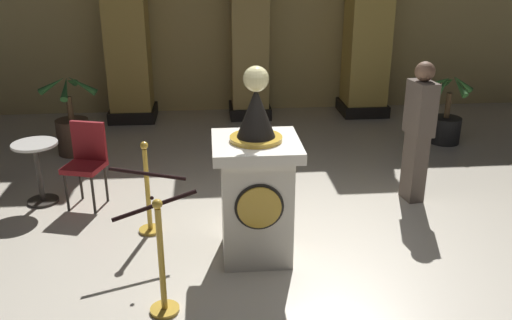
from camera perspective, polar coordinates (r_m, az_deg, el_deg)
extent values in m
plane|color=beige|center=(5.30, 3.45, -10.24)|extent=(12.54, 12.54, 0.00)
cube|color=tan|center=(9.86, -0.95, 16.06)|extent=(12.54, 0.16, 3.76)
cube|color=silver|center=(5.11, 0.00, -4.65)|extent=(0.63, 0.63, 1.06)
cube|color=silver|center=(4.89, 0.00, 1.49)|extent=(0.79, 0.79, 0.10)
cylinder|color=gold|center=(4.76, 0.35, -4.99)|extent=(0.39, 0.03, 0.39)
cylinder|color=black|center=(4.77, 0.34, -4.94)|extent=(0.43, 0.01, 0.43)
cylinder|color=gold|center=(4.86, 0.00, 2.26)|extent=(0.47, 0.47, 0.04)
cone|color=black|center=(4.79, 0.00, 5.03)|extent=(0.35, 0.35, 0.45)
cylinder|color=gold|center=(4.74, 0.00, 7.49)|extent=(0.03, 0.03, 0.06)
sphere|color=beige|center=(4.72, 0.00, 8.48)|extent=(0.22, 0.22, 0.22)
cylinder|color=gold|center=(5.86, -10.95, -7.17)|extent=(0.24, 0.24, 0.03)
cylinder|color=gold|center=(5.66, -11.25, -3.24)|extent=(0.05, 0.05, 0.91)
sphere|color=gold|center=(5.48, -11.62, 1.49)|extent=(0.08, 0.08, 0.08)
cylinder|color=gold|center=(4.67, -9.50, -15.15)|extent=(0.24, 0.24, 0.03)
cylinder|color=gold|center=(4.42, -9.85, -10.44)|extent=(0.05, 0.05, 0.93)
sphere|color=gold|center=(4.18, -10.28, -4.55)|extent=(0.08, 0.08, 0.08)
cylinder|color=black|center=(5.21, -11.22, -1.44)|extent=(0.70, 0.16, 0.21)
cylinder|color=black|center=(4.57, -10.54, -4.70)|extent=(0.70, 0.16, 0.21)
sphere|color=black|center=(4.93, -10.83, -3.92)|extent=(0.04, 0.04, 0.04)
cube|color=black|center=(9.73, -12.67, 4.80)|extent=(0.78, 0.78, 0.20)
cube|color=gold|center=(9.41, -13.52, 14.79)|extent=(0.68, 0.68, 3.61)
cube|color=black|center=(10.02, 11.02, 5.40)|extent=(0.79, 0.79, 0.20)
cube|color=gold|center=(9.71, 11.74, 15.11)|extent=(0.69, 0.69, 3.61)
cube|color=black|center=(9.67, -0.66, 5.22)|extent=(0.71, 0.71, 0.20)
cube|color=tan|center=(9.34, -0.70, 15.31)|extent=(0.61, 0.61, 3.61)
cylinder|color=#4C3828|center=(8.23, -18.52, 2.33)|extent=(0.46, 0.46, 0.50)
cylinder|color=brown|center=(8.11, -18.86, 5.14)|extent=(0.08, 0.08, 0.34)
cone|color=#2D662D|center=(7.97, -17.70, 7.48)|extent=(0.41, 0.13, 0.31)
cone|color=#2D662D|center=(8.23, -18.76, 7.76)|extent=(0.11, 0.43, 0.22)
cone|color=#2D662D|center=(8.11, -20.53, 7.36)|extent=(0.42, 0.16, 0.30)
cone|color=#2D662D|center=(7.83, -19.31, 7.05)|extent=(0.13, 0.41, 0.31)
cylinder|color=black|center=(8.77, 19.12, 2.99)|extent=(0.46, 0.46, 0.39)
cylinder|color=brown|center=(8.66, 19.42, 5.40)|extent=(0.08, 0.08, 0.38)
cone|color=#387533|center=(8.67, 20.75, 7.49)|extent=(0.35, 0.11, 0.30)
cone|color=#387533|center=(8.76, 19.51, 7.78)|extent=(0.17, 0.37, 0.25)
cone|color=#387533|center=(8.64, 18.56, 7.72)|extent=(0.31, 0.32, 0.29)
cone|color=#387533|center=(8.44, 18.99, 7.37)|extent=(0.34, 0.27, 0.31)
cone|color=#387533|center=(8.46, 20.52, 7.21)|extent=(0.19, 0.34, 0.32)
cube|color=brown|center=(6.57, 16.20, -0.70)|extent=(0.22, 0.30, 0.81)
cube|color=brown|center=(6.35, 16.84, 5.21)|extent=(0.27, 0.39, 0.60)
sphere|color=brown|center=(6.26, 17.24, 8.83)|extent=(0.22, 0.22, 0.22)
cylinder|color=#332D28|center=(6.85, -21.34, -3.99)|extent=(0.35, 0.35, 0.03)
cylinder|color=#332D28|center=(6.72, -21.72, -1.33)|extent=(0.06, 0.06, 0.72)
cylinder|color=silver|center=(6.60, -22.14, 1.54)|extent=(0.50, 0.50, 0.03)
cylinder|color=black|center=(6.44, -19.17, -3.22)|extent=(0.03, 0.03, 0.45)
cylinder|color=black|center=(6.29, -16.64, -3.50)|extent=(0.03, 0.03, 0.45)
cylinder|color=black|center=(6.69, -17.85, -2.13)|extent=(0.03, 0.03, 0.45)
cylinder|color=black|center=(6.55, -15.39, -2.37)|extent=(0.03, 0.03, 0.45)
cube|color=maroon|center=(6.40, -17.51, -0.71)|extent=(0.50, 0.50, 0.06)
cube|color=maroon|center=(6.45, -17.06, 1.95)|extent=(0.40, 0.16, 0.45)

